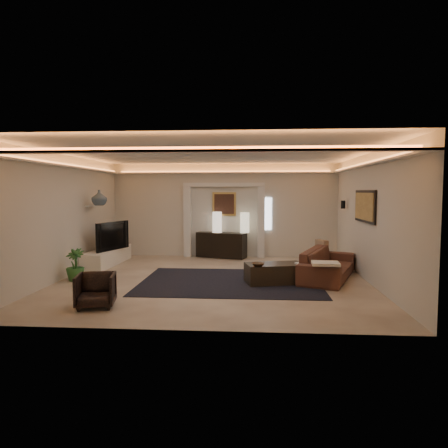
# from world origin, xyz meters

# --- Properties ---
(floor) EXTENTS (7.00, 7.00, 0.00)m
(floor) POSITION_xyz_m (0.00, 0.00, 0.00)
(floor) COLOR beige
(floor) RESTS_ON ground
(ceiling) EXTENTS (7.00, 7.00, 0.00)m
(ceiling) POSITION_xyz_m (0.00, 0.00, 2.90)
(ceiling) COLOR white
(ceiling) RESTS_ON ground
(wall_back) EXTENTS (7.00, 0.00, 7.00)m
(wall_back) POSITION_xyz_m (0.00, 3.50, 1.45)
(wall_back) COLOR beige
(wall_back) RESTS_ON ground
(wall_front) EXTENTS (7.00, 0.00, 7.00)m
(wall_front) POSITION_xyz_m (0.00, -3.50, 1.45)
(wall_front) COLOR beige
(wall_front) RESTS_ON ground
(wall_left) EXTENTS (0.00, 7.00, 7.00)m
(wall_left) POSITION_xyz_m (-3.50, 0.00, 1.45)
(wall_left) COLOR beige
(wall_left) RESTS_ON ground
(wall_right) EXTENTS (0.00, 7.00, 7.00)m
(wall_right) POSITION_xyz_m (3.50, 0.00, 1.45)
(wall_right) COLOR beige
(wall_right) RESTS_ON ground
(cove_soffit) EXTENTS (7.00, 7.00, 0.04)m
(cove_soffit) POSITION_xyz_m (0.00, 0.00, 2.62)
(cove_soffit) COLOR silver
(cove_soffit) RESTS_ON ceiling
(daylight_slit) EXTENTS (0.25, 0.03, 1.00)m
(daylight_slit) POSITION_xyz_m (1.35, 3.48, 1.35)
(daylight_slit) COLOR white
(daylight_slit) RESTS_ON wall_back
(area_rug) EXTENTS (4.00, 3.00, 0.01)m
(area_rug) POSITION_xyz_m (0.40, -0.20, 0.01)
(area_rug) COLOR black
(area_rug) RESTS_ON ground
(pilaster_left) EXTENTS (0.22, 0.20, 2.20)m
(pilaster_left) POSITION_xyz_m (-1.15, 3.40, 1.10)
(pilaster_left) COLOR silver
(pilaster_left) RESTS_ON ground
(pilaster_right) EXTENTS (0.22, 0.20, 2.20)m
(pilaster_right) POSITION_xyz_m (1.15, 3.40, 1.10)
(pilaster_right) COLOR silver
(pilaster_right) RESTS_ON ground
(alcove_header) EXTENTS (2.52, 0.20, 0.12)m
(alcove_header) POSITION_xyz_m (0.00, 3.40, 2.25)
(alcove_header) COLOR silver
(alcove_header) RESTS_ON wall_back
(painting_frame) EXTENTS (0.74, 0.04, 0.74)m
(painting_frame) POSITION_xyz_m (0.00, 3.47, 1.65)
(painting_frame) COLOR tan
(painting_frame) RESTS_ON wall_back
(painting_canvas) EXTENTS (0.62, 0.02, 0.62)m
(painting_canvas) POSITION_xyz_m (0.00, 3.44, 1.65)
(painting_canvas) COLOR #4C2D1E
(painting_canvas) RESTS_ON wall_back
(art_panel_frame) EXTENTS (0.04, 1.64, 0.74)m
(art_panel_frame) POSITION_xyz_m (3.47, 0.30, 1.70)
(art_panel_frame) COLOR black
(art_panel_frame) RESTS_ON wall_right
(art_panel_gold) EXTENTS (0.02, 1.50, 0.62)m
(art_panel_gold) POSITION_xyz_m (3.44, 0.30, 1.70)
(art_panel_gold) COLOR tan
(art_panel_gold) RESTS_ON wall_right
(wall_sconce) EXTENTS (0.12, 0.12, 0.22)m
(wall_sconce) POSITION_xyz_m (3.38, 2.20, 1.68)
(wall_sconce) COLOR black
(wall_sconce) RESTS_ON wall_right
(wall_niche) EXTENTS (0.10, 0.55, 0.04)m
(wall_niche) POSITION_xyz_m (-3.44, 1.40, 1.65)
(wall_niche) COLOR silver
(wall_niche) RESTS_ON wall_left
(console) EXTENTS (1.59, 0.92, 0.76)m
(console) POSITION_xyz_m (-0.07, 3.19, 0.40)
(console) COLOR black
(console) RESTS_ON ground
(lamp_left) EXTENTS (0.31, 0.31, 0.63)m
(lamp_left) POSITION_xyz_m (-0.21, 3.25, 1.09)
(lamp_left) COLOR white
(lamp_left) RESTS_ON console
(lamp_right) EXTENTS (0.34, 0.34, 0.61)m
(lamp_right) POSITION_xyz_m (0.65, 3.25, 1.09)
(lamp_right) COLOR #FFF2CA
(lamp_right) RESTS_ON console
(media_ledge) EXTENTS (0.66, 2.34, 0.44)m
(media_ledge) POSITION_xyz_m (-3.15, 1.77, 0.22)
(media_ledge) COLOR white
(media_ledge) RESTS_ON ground
(tv) EXTENTS (1.34, 0.58, 0.78)m
(tv) POSITION_xyz_m (-3.04, 1.60, 0.84)
(tv) COLOR black
(tv) RESTS_ON media_ledge
(figurine) EXTENTS (0.15, 0.15, 0.40)m
(figurine) POSITION_xyz_m (-3.15, 2.38, 0.64)
(figurine) COLOR #412C1F
(figurine) RESTS_ON media_ledge
(ginger_jar) EXTENTS (0.52, 0.52, 0.41)m
(ginger_jar) POSITION_xyz_m (-3.15, 1.25, 1.88)
(ginger_jar) COLOR slate
(ginger_jar) RESTS_ON wall_niche
(plant) EXTENTS (0.44, 0.44, 0.73)m
(plant) POSITION_xyz_m (-3.15, -0.31, 0.37)
(plant) COLOR #2E6427
(plant) RESTS_ON ground
(sofa) EXTENTS (2.55, 1.70, 0.69)m
(sofa) POSITION_xyz_m (2.66, 0.31, 0.35)
(sofa) COLOR #2E2217
(sofa) RESTS_ON ground
(throw_blanket) EXTENTS (0.58, 0.48, 0.06)m
(throw_blanket) POSITION_xyz_m (2.41, -0.79, 0.55)
(throw_blanket) COLOR silver
(throw_blanket) RESTS_ON sofa
(throw_pillow) EXTENTS (0.30, 0.47, 0.45)m
(throw_pillow) POSITION_xyz_m (2.70, 1.49, 0.55)
(throw_pillow) COLOR #947050
(throw_pillow) RESTS_ON sofa
(coffee_table) EXTENTS (1.38, 0.96, 0.47)m
(coffee_table) POSITION_xyz_m (1.39, -0.25, 0.21)
(coffee_table) COLOR black
(coffee_table) RESTS_ON ground
(bowl) EXTENTS (0.31, 0.31, 0.07)m
(bowl) POSITION_xyz_m (1.02, -0.59, 0.44)
(bowl) COLOR #3E2716
(bowl) RESTS_ON coffee_table
(magazine) EXTENTS (0.26, 0.23, 0.03)m
(magazine) POSITION_xyz_m (1.96, -0.24, 0.42)
(magazine) COLOR white
(magazine) RESTS_ON coffee_table
(armchair) EXTENTS (0.77, 0.78, 0.60)m
(armchair) POSITION_xyz_m (-1.85, -2.40, 0.30)
(armchair) COLOR black
(armchair) RESTS_ON ground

